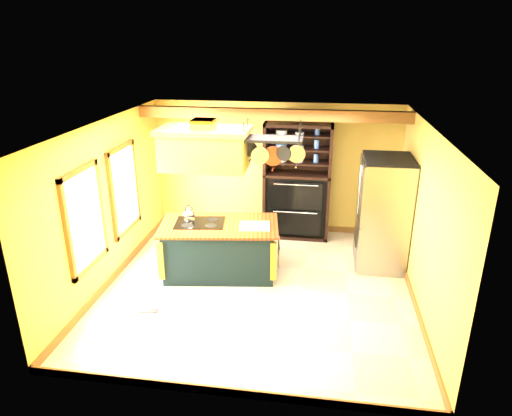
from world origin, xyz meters
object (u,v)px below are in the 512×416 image
(range_hood, at_px, (204,147))
(refrigerator, at_px, (383,215))
(hutch, at_px, (297,194))
(kitchen_island, at_px, (220,248))
(pot_rack, at_px, (273,145))

(range_hood, distance_m, refrigerator, 3.34)
(hutch, bearing_deg, range_hood, -127.32)
(kitchen_island, xyz_separation_m, refrigerator, (2.79, 0.75, 0.49))
(kitchen_island, relative_size, pot_rack, 2.11)
(range_hood, relative_size, refrigerator, 0.74)
(kitchen_island, height_order, refrigerator, refrigerator)
(refrigerator, bearing_deg, range_hood, -165.90)
(kitchen_island, relative_size, range_hood, 1.46)
(pot_rack, xyz_separation_m, hutch, (0.30, 1.83, -1.41))
(kitchen_island, bearing_deg, pot_rack, -7.11)
(kitchen_island, height_order, pot_rack, pot_rack)
(range_hood, relative_size, pot_rack, 1.44)
(pot_rack, bearing_deg, refrigerator, 21.42)
(hutch, bearing_deg, refrigerator, -34.47)
(kitchen_island, distance_m, pot_rack, 2.06)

